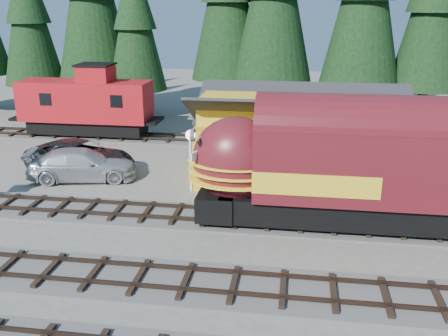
# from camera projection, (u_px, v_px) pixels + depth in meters

# --- Properties ---
(ground) EXTENTS (120.00, 120.00, 0.00)m
(ground) POSITION_uv_depth(u_px,v_px,m) (300.00, 266.00, 19.86)
(ground) COLOR #6B665B
(ground) RESTS_ON ground
(track_spur) EXTENTS (32.00, 3.20, 0.33)m
(track_spur) POSITION_uv_depth(u_px,v_px,m) (169.00, 139.00, 38.13)
(track_spur) COLOR #4C4947
(track_spur) RESTS_ON ground
(depot) EXTENTS (12.80, 7.00, 5.30)m
(depot) POSITION_uv_depth(u_px,v_px,m) (303.00, 130.00, 28.78)
(depot) COLOR gold
(depot) RESTS_ON ground
(locomotive) EXTENTS (17.41, 3.46, 4.73)m
(locomotive) POSITION_uv_depth(u_px,v_px,m) (372.00, 172.00, 22.33)
(locomotive) COLOR black
(locomotive) RESTS_ON ground
(caboose) EXTENTS (10.01, 2.90, 5.20)m
(caboose) POSITION_uv_depth(u_px,v_px,m) (87.00, 104.00, 38.22)
(caboose) COLOR black
(caboose) RESTS_ON ground
(pickup_truck_a) EXTENTS (7.45, 4.80, 1.91)m
(pickup_truck_a) POSITION_uv_depth(u_px,v_px,m) (80.00, 157.00, 30.65)
(pickup_truck_a) COLOR black
(pickup_truck_a) RESTS_ON ground
(pickup_truck_b) EXTENTS (6.71, 3.88, 1.83)m
(pickup_truck_b) POSITION_uv_depth(u_px,v_px,m) (83.00, 165.00, 29.28)
(pickup_truck_b) COLOR #B1B4B9
(pickup_truck_b) RESTS_ON ground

